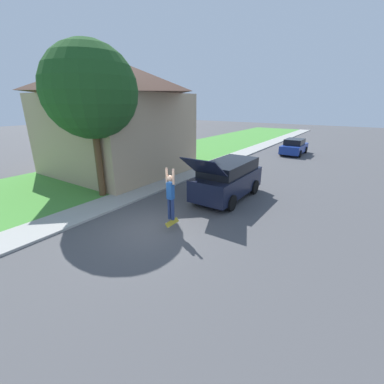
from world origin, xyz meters
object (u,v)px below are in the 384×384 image
Objects in this scene: lawn_tree_near at (90,91)px; car_down_street at (294,147)px; suv_parked at (228,179)px; skateboarder at (171,194)px; skateboard at (172,222)px.

lawn_tree_near reaches higher than car_down_street.
car_down_street is (-0.22, 14.90, -0.33)m from suv_parked.
suv_parked is 14.91m from car_down_street.
car_down_street is at bearing 90.86° from suv_parked.
skateboarder is (-0.14, -4.61, 0.48)m from suv_parked.
lawn_tree_near is at bearing -106.50° from car_down_street.
car_down_street is (5.49, 18.54, -4.62)m from lawn_tree_near.
car_down_street is 5.15× the size of skateboard.
car_down_street is at bearing 73.50° from lawn_tree_near.
skateboarder is at bearing -91.75° from suv_parked.
car_down_street is 2.01× the size of skateboarder.
skateboard is (0.06, -19.43, -0.45)m from car_down_street.
suv_parked is at bearing -89.14° from car_down_street.
skateboarder is at bearing -9.86° from lawn_tree_near.
skateboard is at bearing -89.83° from car_down_street.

